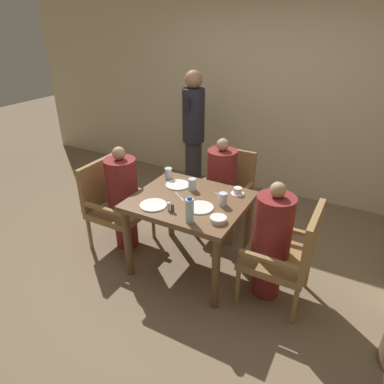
% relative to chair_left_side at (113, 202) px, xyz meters
% --- Properties ---
extents(ground_plane, '(16.00, 16.00, 0.00)m').
position_rel_chair_left_side_xyz_m(ground_plane, '(0.94, 0.00, -0.49)').
color(ground_plane, '#7A664C').
extents(wall_back, '(8.00, 0.06, 2.80)m').
position_rel_chair_left_side_xyz_m(wall_back, '(0.94, 2.08, 0.91)').
color(wall_back, beige).
rests_on(wall_back, ground_plane).
extents(dining_table, '(1.03, 0.89, 0.77)m').
position_rel_chair_left_side_xyz_m(dining_table, '(0.94, 0.00, 0.16)').
color(dining_table, brown).
rests_on(dining_table, ground_plane).
extents(chair_left_side, '(0.56, 0.56, 0.93)m').
position_rel_chair_left_side_xyz_m(chair_left_side, '(0.00, 0.00, 0.00)').
color(chair_left_side, olive).
rests_on(chair_left_side, ground_plane).
extents(diner_in_left_chair, '(0.32, 0.32, 1.14)m').
position_rel_chair_left_side_xyz_m(diner_in_left_chair, '(0.15, 0.00, 0.09)').
color(diner_in_left_chair, maroon).
rests_on(diner_in_left_chair, ground_plane).
extents(chair_far_side, '(0.56, 0.56, 0.93)m').
position_rel_chair_left_side_xyz_m(chair_far_side, '(0.94, 0.87, 0.00)').
color(chair_far_side, olive).
rests_on(chair_far_side, ground_plane).
extents(diner_in_far_chair, '(0.32, 0.32, 1.14)m').
position_rel_chair_left_side_xyz_m(diner_in_far_chair, '(0.94, 0.72, 0.09)').
color(diner_in_far_chair, maroon).
rests_on(diner_in_far_chair, ground_plane).
extents(chair_right_side, '(0.56, 0.56, 0.93)m').
position_rel_chair_left_side_xyz_m(chair_right_side, '(1.88, 0.00, 0.00)').
color(chair_right_side, olive).
rests_on(chair_right_side, ground_plane).
extents(diner_in_right_chair, '(0.32, 0.32, 1.12)m').
position_rel_chair_left_side_xyz_m(diner_in_right_chair, '(1.73, 0.00, 0.08)').
color(diner_in_right_chair, maroon).
rests_on(diner_in_right_chair, ground_plane).
extents(standing_host, '(0.29, 0.32, 1.69)m').
position_rel_chair_left_side_xyz_m(standing_host, '(0.23, 1.40, 0.42)').
color(standing_host, '#2D2D33').
rests_on(standing_host, ground_plane).
extents(plate_main_left, '(0.24, 0.24, 0.01)m').
position_rel_chair_left_side_xyz_m(plate_main_left, '(0.70, 0.19, 0.28)').
color(plate_main_left, white).
rests_on(plate_main_left, dining_table).
extents(plate_main_right, '(0.24, 0.24, 0.01)m').
position_rel_chair_left_side_xyz_m(plate_main_right, '(1.10, -0.11, 0.28)').
color(plate_main_right, white).
rests_on(plate_main_right, dining_table).
extents(plate_dessert_center, '(0.24, 0.24, 0.01)m').
position_rel_chair_left_side_xyz_m(plate_dessert_center, '(0.72, -0.27, 0.28)').
color(plate_dessert_center, white).
rests_on(plate_dessert_center, dining_table).
extents(teacup_with_saucer, '(0.13, 0.13, 0.07)m').
position_rel_chair_left_side_xyz_m(teacup_with_saucer, '(1.29, 0.30, 0.30)').
color(teacup_with_saucer, white).
rests_on(teacup_with_saucer, dining_table).
extents(bowl_small, '(0.14, 0.14, 0.04)m').
position_rel_chair_left_side_xyz_m(bowl_small, '(1.33, -0.23, 0.30)').
color(bowl_small, white).
rests_on(bowl_small, dining_table).
extents(water_bottle, '(0.07, 0.07, 0.23)m').
position_rel_chair_left_side_xyz_m(water_bottle, '(1.13, -0.35, 0.38)').
color(water_bottle, silver).
rests_on(water_bottle, dining_table).
extents(glass_tall_near, '(0.08, 0.08, 0.12)m').
position_rel_chair_left_side_xyz_m(glass_tall_near, '(0.54, 0.28, 0.33)').
color(glass_tall_near, silver).
rests_on(glass_tall_near, dining_table).
extents(glass_tall_mid, '(0.08, 0.08, 0.12)m').
position_rel_chair_left_side_xyz_m(glass_tall_mid, '(1.25, 0.04, 0.33)').
color(glass_tall_mid, silver).
rests_on(glass_tall_mid, dining_table).
extents(glass_tall_far, '(0.08, 0.08, 0.12)m').
position_rel_chair_left_side_xyz_m(glass_tall_far, '(0.87, 0.17, 0.33)').
color(glass_tall_far, silver).
rests_on(glass_tall_far, dining_table).
extents(salt_shaker, '(0.03, 0.03, 0.08)m').
position_rel_chair_left_side_xyz_m(salt_shaker, '(0.88, -0.27, 0.31)').
color(salt_shaker, white).
rests_on(salt_shaker, dining_table).
extents(pepper_shaker, '(0.03, 0.03, 0.07)m').
position_rel_chair_left_side_xyz_m(pepper_shaker, '(0.92, -0.27, 0.31)').
color(pepper_shaker, '#4C3D2D').
rests_on(pepper_shaker, dining_table).
extents(fork_beside_plate, '(0.16, 0.11, 0.00)m').
position_rel_chair_left_side_xyz_m(fork_beside_plate, '(1.18, 0.17, 0.28)').
color(fork_beside_plate, silver).
rests_on(fork_beside_plate, dining_table).
extents(knife_beside_plate, '(0.16, 0.12, 0.00)m').
position_rel_chair_left_side_xyz_m(knife_beside_plate, '(0.84, -0.01, 0.28)').
color(knife_beside_plate, silver).
rests_on(knife_beside_plate, dining_table).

